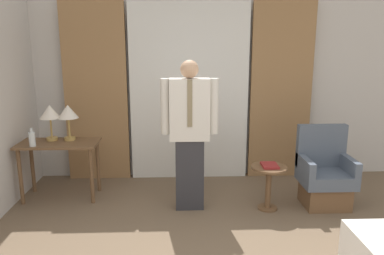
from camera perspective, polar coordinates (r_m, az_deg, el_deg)
name	(u,v)px	position (r m, az deg, el deg)	size (l,w,h in m)	color
wall_back	(189,87)	(5.59, -0.46, 6.14)	(10.00, 0.06, 2.70)	beige
curtain_sheer_center	(189,92)	(5.46, -0.42, 5.36)	(1.72, 0.06, 2.58)	white
curtain_drape_left	(96,93)	(5.59, -14.43, 5.12)	(0.90, 0.06, 2.58)	#997047
curtain_drape_right	(281,92)	(5.67, 13.38, 5.29)	(0.90, 0.06, 2.58)	#997047
desk	(59,152)	(5.13, -19.55, -3.57)	(1.00, 0.52, 0.75)	brown
table_lamp_left	(50,114)	(5.16, -20.84, 2.00)	(0.26, 0.26, 0.47)	tan
table_lamp_right	(68,113)	(5.09, -18.36, 2.05)	(0.26, 0.26, 0.47)	tan
bottle_near_edge	(32,139)	(5.00, -23.18, -1.60)	(0.08, 0.08, 0.23)	silver
person	(190,130)	(4.43, -0.38, -0.45)	(0.68, 0.22, 1.81)	#2D2D33
armchair	(325,177)	(4.99, 19.54, -7.12)	(0.62, 0.54, 0.99)	brown
side_table	(269,180)	(4.67, 11.60, -7.87)	(0.44, 0.44, 0.55)	brown
book	(270,165)	(4.60, 11.75, -5.68)	(0.19, 0.23, 0.03)	maroon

